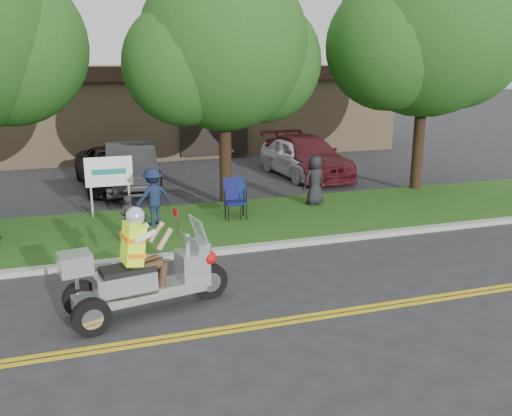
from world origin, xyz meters
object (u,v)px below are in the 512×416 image
object	(u,v)px
lawn_chair_b	(235,195)
parked_car_left	(131,166)
parked_car_right	(306,156)
parked_car_far_right	(298,157)
lawn_chair_a	(235,198)
trike_scooter	(141,277)
parked_car_mid	(116,168)

from	to	relation	value
lawn_chair_b	parked_car_left	xyz separation A→B (m)	(-2.30, 4.82, 0.06)
parked_car_left	parked_car_right	xyz separation A→B (m)	(6.50, 0.19, -0.03)
parked_car_far_right	lawn_chair_b	bearing A→B (deg)	-132.33
lawn_chair_a	trike_scooter	bearing A→B (deg)	-92.70
trike_scooter	lawn_chair_b	bearing A→B (deg)	47.50
trike_scooter	lawn_chair_b	world-z (taller)	trike_scooter
lawn_chair_b	parked_car_right	distance (m)	6.55
lawn_chair_b	parked_car_far_right	world-z (taller)	parked_car_far_right
lawn_chair_b	parked_car_right	bearing A→B (deg)	53.78
lawn_chair_b	parked_car_left	distance (m)	5.34
parked_car_far_right	trike_scooter	bearing A→B (deg)	-129.46
trike_scooter	parked_car_far_right	bearing A→B (deg)	44.34
lawn_chair_a	parked_car_far_right	world-z (taller)	parked_car_far_right
trike_scooter	parked_car_far_right	size ratio (longest dim) A/B	0.70
parked_car_mid	parked_car_right	world-z (taller)	parked_car_right
parked_car_left	parked_car_right	world-z (taller)	parked_car_left
trike_scooter	lawn_chair_a	size ratio (longest dim) A/B	3.11
trike_scooter	parked_car_left	size ratio (longest dim) A/B	0.63
parked_car_left	parked_car_right	size ratio (longest dim) A/B	0.92
lawn_chair_b	parked_car_far_right	distance (m)	6.35
lawn_chair_b	parked_car_left	size ratio (longest dim) A/B	0.23
lawn_chair_a	lawn_chair_b	xyz separation A→B (m)	(-0.03, -0.03, 0.08)
trike_scooter	parked_car_mid	xyz separation A→B (m)	(0.23, 9.94, 0.02)
trike_scooter	lawn_chair_a	xyz separation A→B (m)	(3.05, 4.93, -0.04)
parked_car_left	parked_car_mid	world-z (taller)	parked_car_left
lawn_chair_a	parked_car_left	world-z (taller)	parked_car_left
parked_car_left	parked_car_mid	distance (m)	0.55
trike_scooter	parked_car_left	xyz separation A→B (m)	(0.73, 9.72, 0.10)
trike_scooter	parked_car_left	distance (m)	9.75
trike_scooter	parked_car_right	world-z (taller)	trike_scooter
lawn_chair_a	parked_car_left	bearing A→B (deg)	144.94
parked_car_left	parked_car_mid	size ratio (longest dim) A/B	0.94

